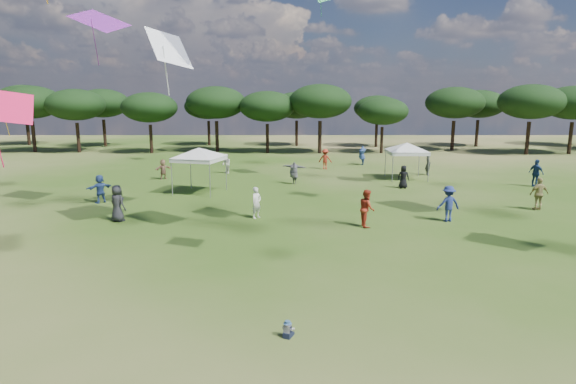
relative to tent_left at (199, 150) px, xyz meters
name	(u,v)px	position (x,y,z in m)	size (l,w,h in m)	color
tree_line	(311,103)	(8.40, 25.84, 2.60)	(108.78, 17.63, 7.77)	black
tent_left	(199,150)	(0.00, 0.00, 0.00)	(5.44, 5.44, 3.25)	gray
tent_right	(407,144)	(14.73, 5.40, -0.18)	(5.70, 5.70, 3.07)	gray
toddler	(288,330)	(5.73, -19.28, -2.62)	(0.35, 0.38, 0.47)	black
festival_crowd	(325,175)	(8.30, 1.89, -1.96)	(29.51, 23.09, 1.92)	navy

